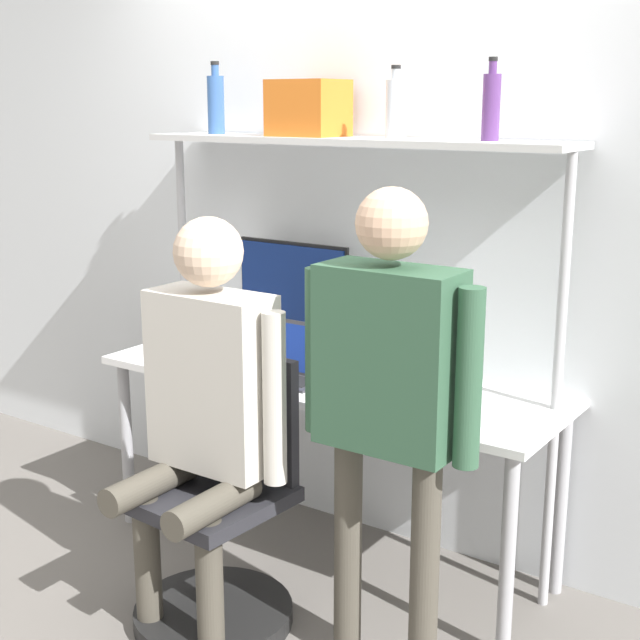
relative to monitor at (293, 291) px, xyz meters
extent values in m
plane|color=slate|center=(0.28, -0.49, -1.03)|extent=(12.00, 12.00, 0.00)
cube|color=silver|center=(0.28, 0.17, 0.32)|extent=(8.00, 0.06, 2.70)
cube|color=white|center=(0.28, -0.16, -0.29)|extent=(1.86, 0.61, 0.03)
cylinder|color=#A5A5AA|center=(-0.59, -0.41, -0.67)|extent=(0.05, 0.05, 0.73)
cylinder|color=#A5A5AA|center=(1.15, -0.41, -0.67)|extent=(0.05, 0.05, 0.73)
cylinder|color=#A5A5AA|center=(-0.59, 0.08, -0.67)|extent=(0.05, 0.05, 0.73)
cylinder|color=#A5A5AA|center=(1.15, 0.08, -0.67)|extent=(0.05, 0.05, 0.73)
cube|color=silver|center=(0.28, -0.02, 0.62)|extent=(1.77, 0.31, 0.02)
cylinder|color=#B2B2B7|center=(-0.59, -0.02, -0.20)|extent=(0.04, 0.04, 1.66)
cylinder|color=#B2B2B7|center=(1.15, -0.02, -0.20)|extent=(0.04, 0.04, 1.66)
cylinder|color=black|center=(0.00, 0.00, -0.27)|extent=(0.18, 0.18, 0.01)
cylinder|color=black|center=(0.00, 0.00, -0.20)|extent=(0.06, 0.06, 0.14)
cube|color=black|center=(0.00, 0.00, 0.03)|extent=(0.54, 0.01, 0.34)
cube|color=navy|center=(0.00, 0.00, 0.03)|extent=(0.51, 0.02, 0.32)
cube|color=#333338|center=(0.16, -0.29, -0.27)|extent=(0.34, 0.20, 0.01)
cube|color=black|center=(0.16, -0.30, -0.27)|extent=(0.29, 0.11, 0.00)
cube|color=#333338|center=(0.16, -0.21, -0.17)|extent=(0.34, 0.05, 0.20)
cube|color=navy|center=(0.16, -0.21, -0.17)|extent=(0.30, 0.04, 0.18)
cube|color=black|center=(0.40, -0.33, -0.27)|extent=(0.07, 0.15, 0.01)
cube|color=black|center=(0.40, -0.33, -0.27)|extent=(0.06, 0.13, 0.00)
cylinder|color=black|center=(0.23, -0.80, -1.00)|extent=(0.56, 0.56, 0.06)
cylinder|color=#4C4C51|center=(0.23, -0.80, -0.78)|extent=(0.06, 0.06, 0.39)
cube|color=#26262B|center=(0.23, -0.80, -0.56)|extent=(0.49, 0.49, 0.05)
cube|color=#26262B|center=(0.24, -0.59, -0.31)|extent=(0.42, 0.07, 0.45)
cylinder|color=#4C473D|center=(0.09, -0.97, -0.78)|extent=(0.09, 0.09, 0.50)
cylinder|color=#4C473D|center=(0.37, -0.97, -0.78)|extent=(0.09, 0.09, 0.50)
cylinder|color=#4C473D|center=(0.09, -0.94, -0.49)|extent=(0.10, 0.38, 0.10)
cylinder|color=#4C473D|center=(0.37, -0.94, -0.49)|extent=(0.10, 0.38, 0.10)
cube|color=beige|center=(0.23, -0.77, -0.15)|extent=(0.43, 0.20, 0.60)
cylinder|color=beige|center=(-0.03, -0.77, -0.16)|extent=(0.08, 0.08, 0.57)
cylinder|color=beige|center=(0.49, -0.77, -0.16)|extent=(0.08, 0.08, 0.57)
sphere|color=beige|center=(0.23, -0.77, 0.29)|extent=(0.23, 0.23, 0.23)
cylinder|color=#4C473D|center=(0.73, -0.70, -0.64)|extent=(0.09, 0.09, 0.78)
cylinder|color=#4C473D|center=(1.00, -0.70, -0.64)|extent=(0.09, 0.09, 0.78)
cube|color=#33593F|center=(0.87, -0.70, 0.02)|extent=(0.43, 0.20, 0.55)
cylinder|color=#33593F|center=(0.61, -0.70, 0.00)|extent=(0.08, 0.08, 0.52)
cylinder|color=#33593F|center=(1.12, -0.70, 0.00)|extent=(0.08, 0.08, 0.52)
sphere|color=#D8AD8C|center=(0.87, -0.70, 0.42)|extent=(0.21, 0.21, 0.21)
cylinder|color=silver|center=(0.48, -0.02, 0.73)|extent=(0.07, 0.07, 0.21)
cylinder|color=silver|center=(0.48, -0.02, 0.85)|extent=(0.03, 0.03, 0.04)
cylinder|color=black|center=(0.48, -0.02, 0.88)|extent=(0.03, 0.03, 0.01)
cylinder|color=#335999|center=(-0.37, -0.02, 0.74)|extent=(0.07, 0.07, 0.23)
cylinder|color=#335999|center=(-0.37, -0.02, 0.88)|extent=(0.03, 0.03, 0.04)
cylinder|color=black|center=(-0.37, -0.02, 0.91)|extent=(0.03, 0.03, 0.01)
cylinder|color=#593372|center=(0.85, -0.02, 0.74)|extent=(0.06, 0.06, 0.22)
cylinder|color=#593372|center=(0.85, -0.02, 0.87)|extent=(0.03, 0.03, 0.04)
cylinder|color=black|center=(0.85, -0.02, 0.90)|extent=(0.03, 0.03, 0.01)
cube|color=#D1661E|center=(0.10, -0.02, 0.73)|extent=(0.27, 0.22, 0.21)
camera|label=1|loc=(2.13, -2.90, 0.76)|focal=50.00mm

